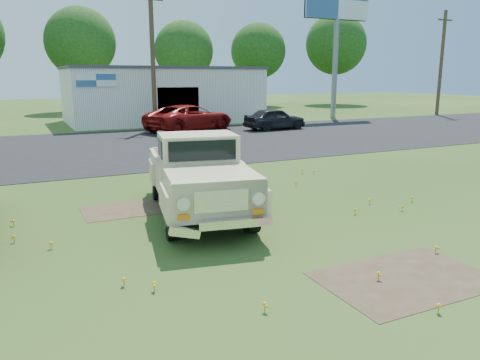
# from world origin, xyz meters

# --- Properties ---
(ground) EXTENTS (140.00, 140.00, 0.00)m
(ground) POSITION_xyz_m (0.00, 0.00, 0.00)
(ground) COLOR #2B4A17
(ground) RESTS_ON ground
(asphalt_lot) EXTENTS (90.00, 14.00, 0.02)m
(asphalt_lot) POSITION_xyz_m (0.00, 15.00, 0.00)
(asphalt_lot) COLOR black
(asphalt_lot) RESTS_ON ground
(dirt_patch_a) EXTENTS (3.00, 2.00, 0.01)m
(dirt_patch_a) POSITION_xyz_m (1.50, -3.00, 0.00)
(dirt_patch_a) COLOR #483626
(dirt_patch_a) RESTS_ON ground
(dirt_patch_b) EXTENTS (2.20, 1.60, 0.01)m
(dirt_patch_b) POSITION_xyz_m (-2.00, 3.50, 0.00)
(dirt_patch_b) COLOR #483626
(dirt_patch_b) RESTS_ON ground
(commercial_building) EXTENTS (14.20, 8.20, 4.15)m
(commercial_building) POSITION_xyz_m (6.00, 26.99, 2.10)
(commercial_building) COLOR #BCBCB7
(commercial_building) RESTS_ON ground
(billboard) EXTENTS (6.10, 0.45, 11.05)m
(billboard) POSITION_xyz_m (20.00, 24.04, 8.54)
(billboard) COLOR slate
(billboard) RESTS_ON ground
(utility_pole_mid) EXTENTS (1.60, 0.30, 9.00)m
(utility_pole_mid) POSITION_xyz_m (4.00, 22.00, 4.60)
(utility_pole_mid) COLOR #483521
(utility_pole_mid) RESTS_ON ground
(utility_pole_east) EXTENTS (1.60, 0.30, 9.00)m
(utility_pole_east) POSITION_xyz_m (30.00, 22.00, 4.60)
(utility_pole_east) COLOR #483521
(utility_pole_east) RESTS_ON ground
(treeline_d) EXTENTS (6.72, 6.72, 10.00)m
(treeline_d) POSITION_xyz_m (2.00, 40.50, 6.62)
(treeline_d) COLOR #382419
(treeline_d) RESTS_ON ground
(treeline_e) EXTENTS (6.08, 6.08, 9.04)m
(treeline_e) POSITION_xyz_m (12.00, 39.00, 5.98)
(treeline_e) COLOR #382419
(treeline_e) RESTS_ON ground
(treeline_f) EXTENTS (6.40, 6.40, 9.52)m
(treeline_f) POSITION_xyz_m (22.00, 41.50, 6.30)
(treeline_f) COLOR #382419
(treeline_f) RESTS_ON ground
(treeline_g) EXTENTS (7.36, 7.36, 10.95)m
(treeline_g) POSITION_xyz_m (32.00, 40.00, 7.25)
(treeline_g) COLOR #382419
(treeline_g) RESTS_ON ground
(vintage_pickup_truck) EXTENTS (3.26, 6.05, 2.08)m
(vintage_pickup_truck) POSITION_xyz_m (-0.37, 2.30, 1.04)
(vintage_pickup_truck) COLOR beige
(vintage_pickup_truck) RESTS_ON ground
(red_pickup) EXTENTS (6.61, 4.85, 1.67)m
(red_pickup) POSITION_xyz_m (5.65, 19.76, 0.83)
(red_pickup) COLOR maroon
(red_pickup) RESTS_ON ground
(dark_sedan) EXTENTS (4.26, 1.96, 1.41)m
(dark_sedan) POSITION_xyz_m (10.99, 18.19, 0.71)
(dark_sedan) COLOR black
(dark_sedan) RESTS_ON ground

